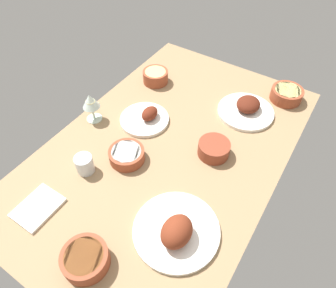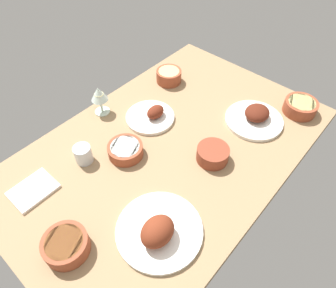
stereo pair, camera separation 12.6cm
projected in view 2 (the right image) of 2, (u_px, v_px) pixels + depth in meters
dining_table at (168, 150)px, 128.93cm from camera, size 140.00×90.00×4.00cm
plate_near_viewer at (152, 116)px, 137.62cm from camera, size 22.14×22.14×6.91cm
plate_center_main at (255, 117)px, 136.33cm from camera, size 25.87×25.87×7.21cm
plate_far_side at (159, 231)px, 99.48cm from camera, size 29.46×29.46×10.19cm
bowl_sauce at (213, 154)px, 120.86cm from camera, size 12.98×12.98×5.98cm
bowl_pasta at (169, 76)px, 154.96cm from camera, size 12.78×12.78×6.35cm
bowl_cream at (125, 150)px, 122.94cm from camera, size 14.40×14.40×4.92cm
bowl_soup at (66, 245)px, 95.95cm from camera, size 14.76×14.76×5.98cm
bowl_potatoes at (300, 106)px, 139.65cm from camera, size 14.91×14.91×5.93cm
wine_glass at (99, 95)px, 134.54cm from camera, size 7.60×7.60×14.00cm
water_tumbler at (83, 154)px, 119.99cm from camera, size 6.97×6.97×7.55cm
folded_napkin at (33, 190)px, 112.65cm from camera, size 16.04×12.48×1.20cm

